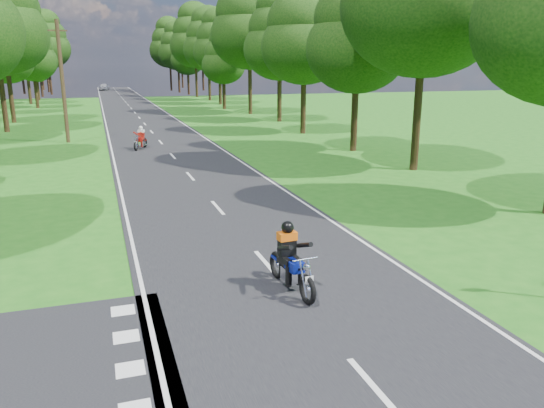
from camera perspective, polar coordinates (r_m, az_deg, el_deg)
name	(u,v)px	position (r m, az deg, el deg)	size (l,w,h in m)	color
ground	(292,294)	(12.53, 2.19, -9.65)	(160.00, 160.00, 0.00)	#1E6216
main_road	(135,113)	(61.03, -14.53, 9.49)	(7.00, 140.00, 0.02)	black
road_markings	(135,114)	(59.16, -14.54, 9.35)	(7.40, 140.00, 0.01)	silver
treeline	(136,39)	(71.02, -14.38, 16.86)	(40.00, 115.35, 14.78)	black
telegraph_pole	(62,81)	(38.75, -21.62, 12.16)	(1.20, 0.26, 8.00)	#382616
rider_near_blue	(291,257)	(12.38, 2.10, -5.74)	(0.66, 1.97, 1.64)	navy
rider_far_red	(140,138)	(34.39, -14.00, 6.95)	(0.57, 1.72, 1.43)	#9E120C
distant_car	(104,87)	(114.85, -17.64, 11.93)	(1.70, 4.22, 1.44)	#B0B2B7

